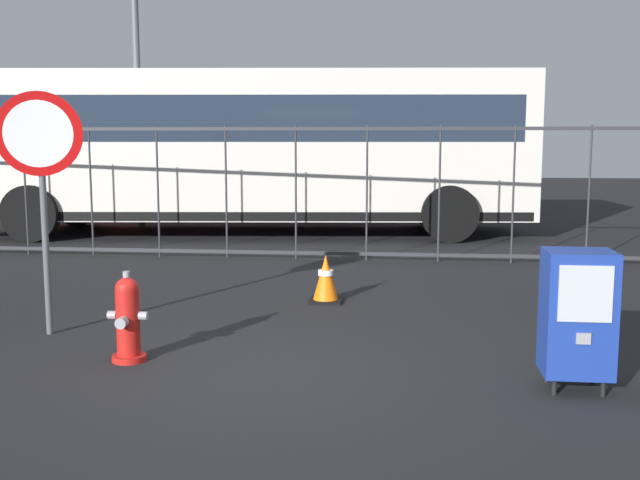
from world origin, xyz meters
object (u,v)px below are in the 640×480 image
(traffic_cone, at_px, (326,279))
(newspaper_box_primary, at_px, (577,313))
(stop_sign, at_px, (41,162))
(street_light_near_left, at_px, (135,26))
(bus_far, at_px, (190,142))
(bus_near, at_px, (246,144))
(fire_hydrant, at_px, (128,319))

(traffic_cone, bearing_deg, newspaper_box_primary, -52.62)
(stop_sign, bearing_deg, street_light_near_left, 103.83)
(bus_far, bearing_deg, bus_near, -60.05)
(bus_far, height_order, street_light_near_left, street_light_near_left)
(bus_far, distance_m, street_light_near_left, 4.67)
(fire_hydrant, distance_m, newspaper_box_primary, 3.49)
(bus_far, relative_size, street_light_near_left, 1.53)
(traffic_cone, relative_size, bus_far, 0.05)
(fire_hydrant, bearing_deg, newspaper_box_primary, -5.53)
(traffic_cone, bearing_deg, bus_near, 109.62)
(bus_near, bearing_deg, traffic_cone, -75.90)
(bus_near, distance_m, bus_far, 5.48)
(fire_hydrant, height_order, traffic_cone, fire_hydrant)
(traffic_cone, bearing_deg, fire_hydrant, -120.05)
(bus_far, bearing_deg, street_light_near_left, -85.69)
(fire_hydrant, distance_m, street_light_near_left, 10.30)
(newspaper_box_primary, height_order, bus_far, bus_far)
(bus_near, xyz_separation_m, bus_far, (-2.47, 4.88, 0.00))
(stop_sign, distance_m, bus_near, 7.56)
(fire_hydrant, distance_m, bus_far, 13.61)
(newspaper_box_primary, xyz_separation_m, bus_far, (-6.66, 13.50, 1.14))
(fire_hydrant, bearing_deg, traffic_cone, 59.95)
(newspaper_box_primary, bearing_deg, bus_near, 115.89)
(stop_sign, relative_size, bus_far, 0.21)
(bus_near, bearing_deg, bus_far, 111.36)
(newspaper_box_primary, height_order, stop_sign, stop_sign)
(newspaper_box_primary, relative_size, bus_far, 0.10)
(stop_sign, distance_m, traffic_cone, 3.23)
(street_light_near_left, bearing_deg, bus_far, 91.23)
(stop_sign, relative_size, street_light_near_left, 0.32)
(stop_sign, bearing_deg, traffic_cone, 34.39)
(newspaper_box_primary, height_order, traffic_cone, newspaper_box_primary)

